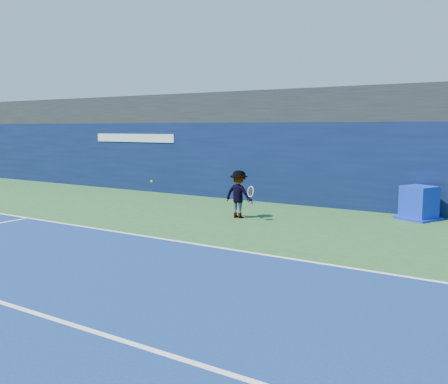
{
  "coord_description": "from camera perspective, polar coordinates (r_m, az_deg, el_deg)",
  "views": [
    {
      "loc": [
        8.42,
        -6.57,
        2.82
      ],
      "look_at": [
        0.85,
        5.2,
        1.0
      ],
      "focal_mm": 40.0,
      "sensor_mm": 36.0,
      "label": 1
    }
  ],
  "objects": [
    {
      "name": "ground",
      "position": [
        11.05,
        -18.8,
        -7.78
      ],
      "size": [
        80.0,
        80.0,
        0.0
      ],
      "primitive_type": "plane",
      "color": "#295C2A",
      "rests_on": "ground"
    },
    {
      "name": "baseline",
      "position": [
        13.06,
        -8.42,
        -5.11
      ],
      "size": [
        24.0,
        0.1,
        0.01
      ],
      "primitive_type": "cube",
      "color": "white",
      "rests_on": "ground"
    },
    {
      "name": "stadium_band",
      "position": [
        19.95,
        7.87,
        9.58
      ],
      "size": [
        36.0,
        3.0,
        1.2
      ],
      "primitive_type": "cube",
      "color": "black",
      "rests_on": "back_wall_assembly"
    },
    {
      "name": "back_wall_assembly",
      "position": [
        19.08,
        6.48,
        3.4
      ],
      "size": [
        36.0,
        1.03,
        3.0
      ],
      "color": "#0B173E",
      "rests_on": "ground"
    },
    {
      "name": "equipment_cart",
      "position": [
        16.48,
        21.38,
        -1.3
      ],
      "size": [
        1.42,
        1.42,
        1.03
      ],
      "color": "#0D25C3",
      "rests_on": "ground"
    },
    {
      "name": "tennis_player",
      "position": [
        15.58,
        1.72,
        -0.25
      ],
      "size": [
        1.22,
        0.67,
        1.49
      ],
      "color": "white",
      "rests_on": "ground"
    },
    {
      "name": "tennis_ball",
      "position": [
        16.0,
        -8.29,
        1.23
      ],
      "size": [
        0.07,
        0.07,
        0.07
      ],
      "color": "#C6E319",
      "rests_on": "ground"
    }
  ]
}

